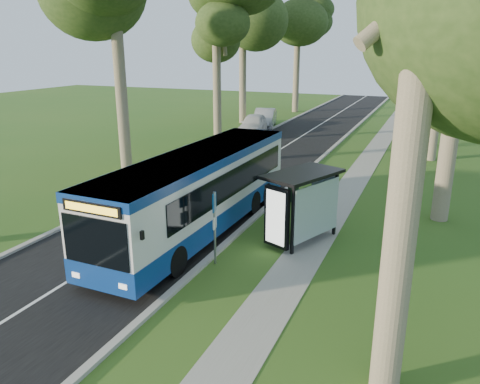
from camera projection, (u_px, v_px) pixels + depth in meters
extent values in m
plane|color=#2E5A1C|center=(228.00, 243.00, 18.11)|extent=(120.00, 120.00, 0.00)
cube|color=black|center=(243.00, 173.00, 28.21)|extent=(7.00, 100.00, 0.02)
cube|color=#9E9B93|center=(299.00, 178.00, 26.90)|extent=(0.25, 100.00, 0.12)
cube|color=#9E9B93|center=(192.00, 166.00, 29.49)|extent=(0.25, 100.00, 0.12)
cube|color=white|center=(243.00, 172.00, 28.20)|extent=(0.12, 100.00, 0.00)
cube|color=gray|center=(352.00, 184.00, 25.80)|extent=(1.50, 100.00, 0.02)
cube|color=silver|center=(200.00, 189.00, 18.74)|extent=(2.85, 12.32, 2.91)
cube|color=navy|center=(200.00, 214.00, 19.05)|extent=(2.88, 12.35, 0.82)
cube|color=navy|center=(199.00, 158.00, 18.36)|extent=(2.88, 12.35, 0.33)
cube|color=black|center=(99.00, 243.00, 13.29)|extent=(2.30, 0.11, 1.48)
cube|color=yellow|center=(95.00, 209.00, 12.96)|extent=(1.84, 0.06, 0.22)
cube|color=black|center=(105.00, 287.00, 13.78)|extent=(2.45, 0.18, 0.31)
cylinder|color=black|center=(120.00, 250.00, 16.22)|extent=(0.31, 1.07, 1.06)
cylinder|color=black|center=(179.00, 261.00, 15.37)|extent=(0.31, 1.07, 1.06)
cylinder|color=black|center=(213.00, 192.00, 22.70)|extent=(0.31, 1.07, 1.06)
cylinder|color=black|center=(258.00, 198.00, 21.84)|extent=(0.31, 1.07, 1.06)
cylinder|color=gray|center=(215.00, 229.00, 16.02)|extent=(0.08, 0.08, 2.63)
cube|color=#0C458B|center=(214.00, 202.00, 15.74)|extent=(0.11, 0.37, 0.65)
cylinder|color=yellow|center=(213.00, 198.00, 15.70)|extent=(0.06, 0.23, 0.23)
cube|color=white|center=(215.00, 223.00, 15.95)|extent=(0.11, 0.32, 0.42)
cube|color=black|center=(309.00, 222.00, 16.67)|extent=(0.14, 0.14, 2.61)
cube|color=black|center=(326.00, 200.00, 19.03)|extent=(0.14, 0.14, 2.61)
cube|color=black|center=(303.00, 174.00, 17.68)|extent=(2.81, 3.60, 0.13)
cube|color=silver|center=(320.00, 208.00, 17.79)|extent=(1.05, 2.48, 2.09)
cube|color=black|center=(291.00, 220.00, 16.80)|extent=(1.08, 0.57, 2.30)
cube|color=white|center=(290.00, 221.00, 16.73)|extent=(0.83, 0.36, 2.04)
cube|color=black|center=(311.00, 227.00, 18.50)|extent=(1.08, 1.89, 0.06)
cylinder|color=black|center=(293.00, 192.00, 22.92)|extent=(0.53, 0.53, 0.96)
cylinder|color=black|center=(294.00, 182.00, 22.77)|extent=(0.58, 0.58, 0.05)
imported|color=silver|center=(254.00, 124.00, 40.57)|extent=(2.86, 5.30, 1.71)
imported|color=#95979C|center=(265.00, 118.00, 43.98)|extent=(2.93, 5.43, 1.70)
cylinder|color=#7A6B56|center=(120.00, 73.00, 27.32)|extent=(0.69, 0.69, 11.56)
cylinder|color=#7A6B56|center=(217.00, 80.00, 35.86)|extent=(0.63, 0.63, 9.59)
ellipsoid|color=#294219|center=(216.00, 10.00, 34.35)|extent=(5.20, 5.20, 6.58)
cylinder|color=#7A6B56|center=(243.00, 64.00, 45.13)|extent=(0.69, 0.69, 11.38)
cylinder|color=#7A6B56|center=(297.00, 59.00, 52.94)|extent=(0.70, 0.70, 11.83)
ellipsoid|color=#294219|center=(299.00, 0.00, 51.08)|extent=(5.20, 5.20, 8.11)
cylinder|color=#7A6B56|center=(408.00, 167.00, 8.92)|extent=(0.65, 0.65, 10.15)
cylinder|color=#7A6B56|center=(458.00, 74.00, 18.77)|extent=(0.72, 0.72, 12.44)
cylinder|color=#7A6B56|center=(440.00, 79.00, 29.85)|extent=(0.66, 0.66, 10.63)
cylinder|color=#7A6B56|center=(456.00, 72.00, 40.01)|extent=(0.66, 0.66, 10.36)
ellipsoid|color=#294219|center=(466.00, 4.00, 38.38)|extent=(5.20, 5.20, 7.10)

